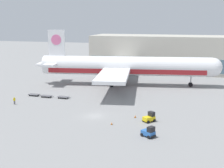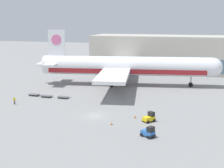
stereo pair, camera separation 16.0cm
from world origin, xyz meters
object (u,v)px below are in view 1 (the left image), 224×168
at_px(baggage_tug_mid, 150,117).
at_px(airplane_main, 124,67).
at_px(traffic_cone_far, 112,123).
at_px(ground_crew_near, 14,100).
at_px(baggage_dolly_third, 63,97).
at_px(baggage_dolly_second, 46,96).
at_px(baggage_dolly_lead, 34,94).
at_px(baggage_tug_foreground, 149,132).
at_px(traffic_cone_near, 135,116).

bearing_deg(baggage_tug_mid, airplane_main, 62.17).
bearing_deg(airplane_main, traffic_cone_far, -89.31).
xyz_separation_m(airplane_main, ground_crew_near, (-20.14, -28.99, -4.77)).
height_order(baggage_tug_mid, ground_crew_near, baggage_tug_mid).
bearing_deg(baggage_dolly_third, baggage_dolly_second, -175.35).
relative_size(airplane_main, baggage_dolly_third, 15.45).
height_order(baggage_dolly_lead, baggage_dolly_third, same).
distance_m(ground_crew_near, traffic_cone_far, 27.90).
bearing_deg(baggage_dolly_third, airplane_main, 64.56).
xyz_separation_m(baggage_dolly_third, ground_crew_near, (-8.98, -8.45, 0.68)).
bearing_deg(baggage_dolly_lead, ground_crew_near, -88.60).
distance_m(airplane_main, traffic_cone_far, 37.98).
distance_m(baggage_dolly_third, traffic_cone_far, 24.19).
bearing_deg(baggage_dolly_second, airplane_main, 55.50).
distance_m(baggage_dolly_second, traffic_cone_far, 27.78).
height_order(baggage_tug_foreground, baggage_dolly_lead, baggage_tug_foreground).
relative_size(baggage_dolly_lead, ground_crew_near, 2.08).
bearing_deg(baggage_dolly_second, baggage_dolly_third, 4.65).
height_order(ground_crew_near, traffic_cone_near, ground_crew_near).
relative_size(airplane_main, traffic_cone_near, 84.21).
distance_m(baggage_tug_mid, baggage_dolly_lead, 35.76).
relative_size(baggage_dolly_lead, traffic_cone_far, 6.58).
relative_size(baggage_tug_foreground, baggage_dolly_second, 0.75).
height_order(baggage_dolly_second, traffic_cone_far, traffic_cone_far).
bearing_deg(baggage_tug_foreground, baggage_dolly_second, 178.23).
xyz_separation_m(baggage_dolly_second, baggage_dolly_third, (4.75, 0.13, 0.00)).
xyz_separation_m(ground_crew_near, traffic_cone_far, (26.71, -8.00, -0.79)).
bearing_deg(baggage_dolly_lead, traffic_cone_near, -17.64).
relative_size(baggage_tug_mid, baggage_dolly_second, 0.74).
relative_size(airplane_main, baggage_tug_mid, 20.77).
bearing_deg(baggage_dolly_third, ground_crew_near, -133.66).
distance_m(baggage_dolly_lead, ground_crew_near, 8.89).
height_order(airplane_main, traffic_cone_far, airplane_main).
relative_size(baggage_tug_foreground, baggage_dolly_third, 0.75).
bearing_deg(baggage_dolly_lead, traffic_cone_far, -29.42).
relative_size(ground_crew_near, traffic_cone_near, 2.63).
xyz_separation_m(baggage_tug_foreground, baggage_tug_mid, (-1.17, 8.33, 0.00)).
height_order(baggage_tug_foreground, traffic_cone_far, baggage_tug_foreground).
xyz_separation_m(baggage_tug_foreground, traffic_cone_far, (-8.01, 4.53, -0.60)).
relative_size(baggage_dolly_lead, baggage_dolly_second, 1.00).
relative_size(baggage_tug_foreground, baggage_tug_mid, 1.01).
bearing_deg(baggage_tug_foreground, baggage_dolly_third, 173.41).
height_order(airplane_main, baggage_dolly_third, airplane_main).
xyz_separation_m(airplane_main, baggage_dolly_second, (-15.91, -20.68, -5.45)).
distance_m(baggage_tug_foreground, traffic_cone_far, 9.22).
relative_size(baggage_tug_foreground, ground_crew_near, 1.56).
height_order(baggage_dolly_third, traffic_cone_near, traffic_cone_near).
bearing_deg(traffic_cone_far, traffic_cone_near, 57.07).
relative_size(airplane_main, baggage_dolly_lead, 15.45).
relative_size(baggage_tug_mid, traffic_cone_near, 4.06).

